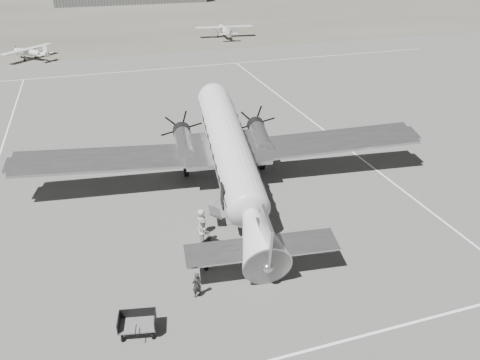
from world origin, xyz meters
name	(u,v)px	position (x,y,z in m)	size (l,w,h in m)	color
ground	(244,202)	(0.00, 0.00, 0.00)	(260.00, 260.00, 0.00)	#60605E
taxi_line_near	(337,343)	(0.00, -14.00, 0.01)	(60.00, 0.15, 0.01)	white
taxi_line_right	(387,178)	(12.00, 0.00, 0.01)	(0.15, 80.00, 0.01)	white
taxi_line_horizon	(157,69)	(0.00, 40.00, 0.01)	(90.00, 0.15, 0.01)	white
grass_infield	(122,15)	(0.00, 95.00, 0.00)	(260.00, 90.00, 0.01)	#686557
dc3_airliner	(231,158)	(-0.55, 1.31, 3.01)	(31.65, 21.96, 6.03)	silver
light_plane_left	(30,53)	(-17.80, 52.05, 0.95)	(9.15, 7.43, 1.90)	silver
light_plane_right	(225,31)	(15.96, 59.81, 1.13)	(10.93, 8.87, 2.27)	silver
baggage_cart_near	(208,253)	(-4.25, -5.99, 0.54)	(1.93, 1.36, 1.09)	#5A5A5A
baggage_cart_far	(137,324)	(-8.91, -10.44, 0.53)	(1.88, 1.33, 1.06)	#5A5A5A
ground_crew	(197,285)	(-5.58, -8.77, 0.77)	(0.56, 0.37, 1.54)	#292929
ramp_agent	(204,231)	(-4.03, -4.05, 0.84)	(0.81, 0.63, 1.67)	#BBBAB8
passenger	(201,222)	(-3.92, -3.05, 0.89)	(0.87, 0.57, 1.78)	#AEAFAC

